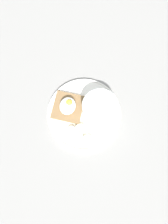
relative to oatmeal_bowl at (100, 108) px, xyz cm
name	(u,v)px	position (x,y,z in cm)	size (l,w,h in cm)	color
ground_plane	(84,115)	(2.16, -4.78, -5.26)	(120.00, 120.00, 2.00)	gray
plate	(84,113)	(2.16, -4.78, -3.46)	(25.73, 25.73, 1.60)	white
oatmeal_bowl	(100,108)	(0.00, 0.00, 0.00)	(11.63, 11.63, 6.53)	white
toast_slice	(68,107)	(1.46, -10.56, -2.53)	(10.15, 10.15, 1.29)	brown
poached_egg	(68,106)	(1.33, -10.52, -0.54)	(6.16, 5.41, 3.33)	white
banana_slice_front	(79,129)	(7.91, -5.15, -2.51)	(4.99, 4.99, 1.63)	beige
banana_slice_left	(72,130)	(8.99, -7.49, -2.59)	(3.35, 3.41, 1.41)	beige
banana_slice_back	(88,140)	(10.73, -1.57, -2.68)	(4.09, 4.03, 1.31)	#F0ECB9
banana_slice_right	(80,137)	(10.38, -4.45, -2.43)	(4.45, 4.33, 1.97)	beige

